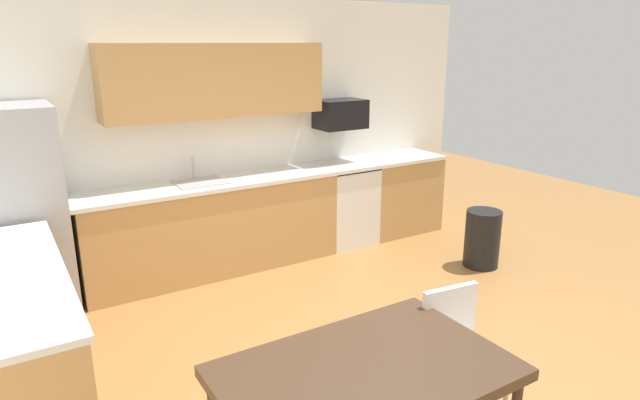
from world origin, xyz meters
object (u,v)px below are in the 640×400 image
Objects in this scene: refrigerator at (14,216)px; oven_range at (344,204)px; dining_table at (365,379)px; chair_near_table at (459,347)px; microwave at (340,114)px; trash_bin at (482,239)px.

oven_range is (3.31, 0.08, -0.44)m from refrigerator.
dining_table is 0.86m from chair_near_table.
dining_table is at bearing -66.98° from refrigerator.
refrigerator is at bearing -176.89° from microwave.
refrigerator is at bearing 113.02° from dining_table.
refrigerator is 2.10× the size of chair_near_table.
microwave is at bearing 68.95° from chair_near_table.
dining_table is at bearing -121.72° from microwave.
oven_range is 1.03m from microwave.
microwave reaches higher than oven_range.
dining_table is at bearing -147.56° from trash_bin.
microwave reaches higher than chair_near_table.
microwave is 3.90m from dining_table.
dining_table is 3.36m from trash_bin.
microwave is at bearing 90.00° from oven_range.
oven_range is 1.52× the size of trash_bin.
trash_bin is (2.82, 1.79, -0.39)m from dining_table.
microwave is at bearing 58.28° from dining_table.
chair_near_table reaches higher than trash_bin.
microwave is (-0.00, 0.10, 1.03)m from oven_range.
refrigerator is 1.28× the size of dining_table.
chair_near_table is (-1.18, -3.07, -0.98)m from microwave.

